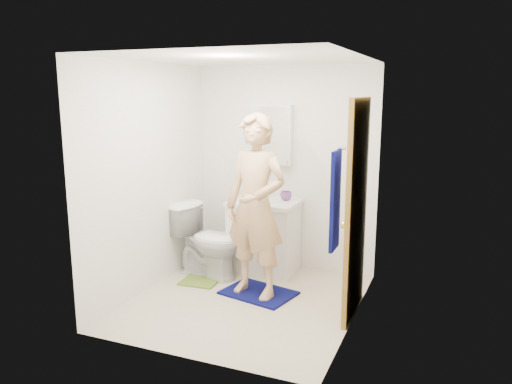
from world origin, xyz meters
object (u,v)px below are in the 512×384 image
Objects in this scene: man at (256,206)px; towel at (335,201)px; vanity_cabinet at (264,238)px; medicine_cabinet at (272,135)px; soap_dispenser at (250,193)px; toothbrush_cup at (286,196)px; toilet at (208,241)px.

towel is at bearing -24.35° from man.
towel is at bearing -51.53° from vanity_cabinet.
man reaches higher than towel.
medicine_cabinet reaches higher than towel.
man is (0.35, -0.67, 0.01)m from soap_dispenser.
vanity_cabinet is 0.57m from soap_dispenser.
toothbrush_cup is at bearing 26.27° from vanity_cabinet.
vanity_cabinet is 6.10× the size of toothbrush_cup.
towel reaches higher than vanity_cabinet.
medicine_cabinet reaches higher than man.
towel is 0.43× the size of man.
toothbrush_cup is (0.23, -0.11, -0.70)m from medicine_cabinet.
man is (0.20, -0.75, 0.56)m from vanity_cabinet.
towel reaches higher than soap_dispenser.
man is (-0.03, -0.86, 0.06)m from toothbrush_cup.
man is at bearing -78.49° from medicine_cabinet.
toothbrush_cup is (0.23, 0.11, 0.50)m from vanity_cabinet.
man is at bearing -62.62° from soap_dispenser.
toothbrush_cup is at bearing -26.58° from medicine_cabinet.
toilet is at bearing -130.14° from medicine_cabinet.
toilet is 6.35× the size of toothbrush_cup.
toilet is (-0.53, -0.41, 0.02)m from vanity_cabinet.
towel is 4.11× the size of soap_dispenser.
soap_dispenser is (0.39, 0.32, 0.53)m from toilet.
man is (0.20, -0.98, -0.64)m from medicine_cabinet.
towel is 0.96× the size of toilet.
medicine_cabinet reaches higher than toilet.
medicine_cabinet is 0.74m from toothbrush_cup.
soap_dispenser reaches higher than toothbrush_cup.
toilet is at bearing -145.66° from toothbrush_cup.
toilet is 1.04m from toothbrush_cup.
soap_dispenser is at bearing 129.78° from man.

